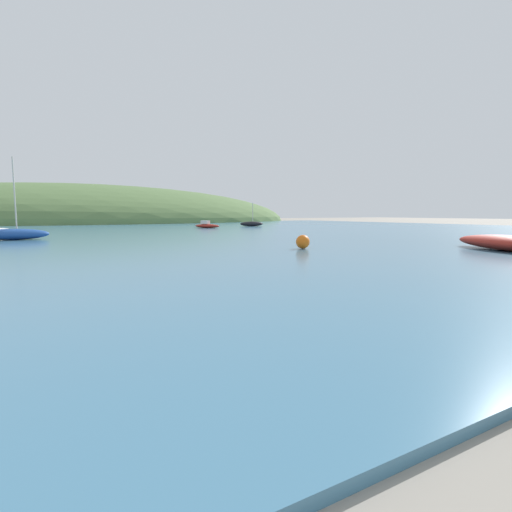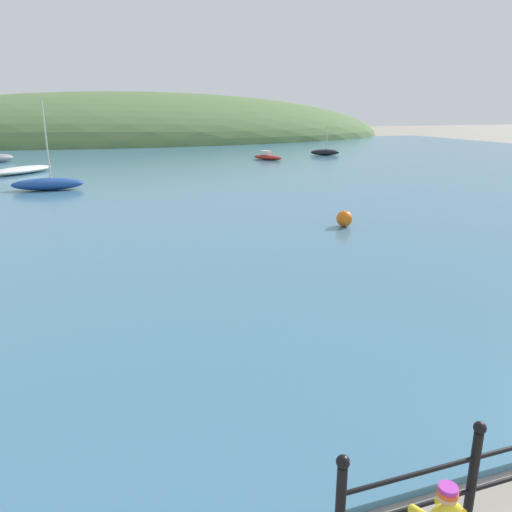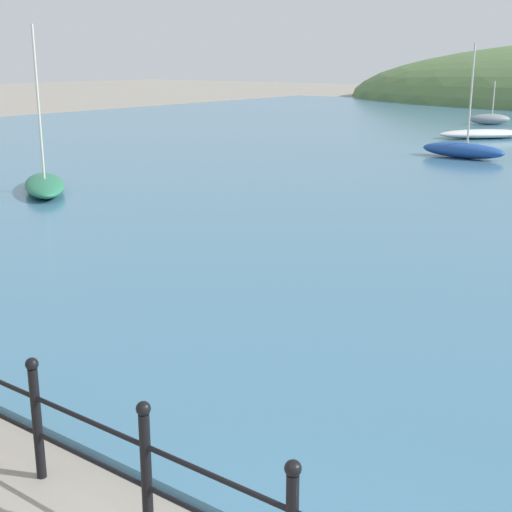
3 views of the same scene
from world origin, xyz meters
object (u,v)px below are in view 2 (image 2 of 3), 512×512
(boat_mid_harbor, at_px, (22,170))
(boat_white_sailboat, at_px, (325,152))
(boat_red_dinghy, at_px, (268,157))
(boat_nearest_quay, at_px, (48,184))
(mooring_buoy, at_px, (344,219))

(boat_mid_harbor, relative_size, boat_white_sailboat, 1.64)
(boat_red_dinghy, bearing_deg, boat_nearest_quay, -145.67)
(boat_mid_harbor, height_order, boat_red_dinghy, boat_red_dinghy)
(boat_white_sailboat, bearing_deg, mooring_buoy, -115.14)
(boat_mid_harbor, bearing_deg, mooring_buoy, -58.34)
(boat_red_dinghy, distance_m, mooring_buoy, 22.80)
(boat_red_dinghy, height_order, mooring_buoy, boat_red_dinghy)
(mooring_buoy, bearing_deg, boat_mid_harbor, 121.66)
(mooring_buoy, bearing_deg, boat_red_dinghy, 76.31)
(boat_mid_harbor, relative_size, mooring_buoy, 7.75)
(boat_white_sailboat, bearing_deg, boat_mid_harbor, -167.87)
(boat_red_dinghy, relative_size, boat_white_sailboat, 1.10)
(boat_mid_harbor, distance_m, mooring_buoy, 22.49)
(boat_mid_harbor, distance_m, boat_red_dinghy, 17.46)
(boat_mid_harbor, distance_m, boat_nearest_quay, 7.69)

